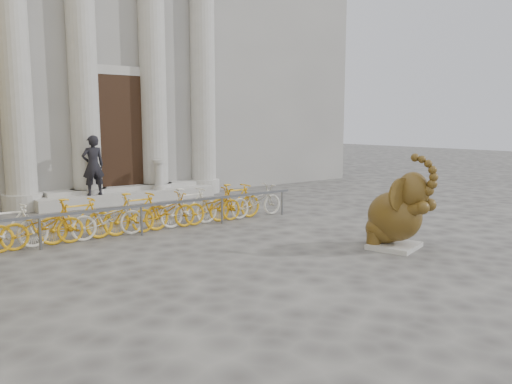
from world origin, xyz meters
TOP-DOWN VIEW (x-y plane):
  - ground at (0.00, 0.00)m, footprint 80.00×80.00m
  - classical_building at (0.00, 14.93)m, footprint 22.00×10.70m
  - entrance_steps at (0.00, 9.40)m, footprint 6.00×1.20m
  - elephant_statue at (2.01, 0.04)m, footprint 1.32×1.58m
  - bike_rack at (-1.76, 4.68)m, footprint 9.04×0.53m
  - pedestrian at (-1.24, 9.12)m, footprint 0.70×0.48m
  - balustrade_post at (1.00, 9.10)m, footprint 0.42×0.42m

SIDE VIEW (x-z plane):
  - ground at x=0.00m, z-range 0.00..0.00m
  - entrance_steps at x=0.00m, z-range 0.00..0.36m
  - bike_rack at x=-1.76m, z-range 0.00..1.00m
  - elephant_statue at x=2.01m, z-range -0.27..1.73m
  - balustrade_post at x=1.00m, z-range 0.32..1.34m
  - pedestrian at x=-1.24m, z-range 0.36..2.24m
  - classical_building at x=0.00m, z-range -0.02..11.98m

